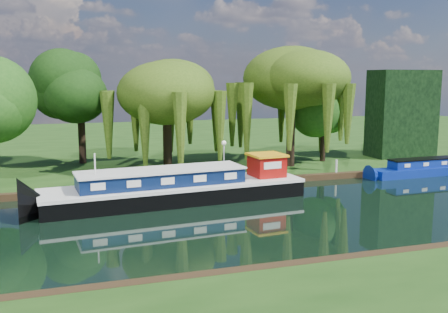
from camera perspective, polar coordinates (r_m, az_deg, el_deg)
name	(u,v)px	position (r m, az deg, el deg)	size (l,w,h in m)	color
ground	(271,215)	(28.56, 5.42, -6.68)	(120.00, 120.00, 0.00)	black
far_bank	(162,141)	(60.74, -7.15, 1.78)	(120.00, 52.00, 0.45)	#183A0F
dutch_barge	(178,188)	(31.51, -5.25, -3.59)	(16.76, 5.17, 3.48)	black
narrowboat	(429,168)	(43.31, 22.39, -1.26)	(10.26, 2.03, 1.49)	navy
willow_left	(167,94)	(39.78, -6.58, 7.07)	(6.87, 6.87, 8.24)	black
willow_right	(292,87)	(41.47, 7.74, 7.92)	(7.38, 7.38, 8.99)	black
tree_far_mid	(80,92)	(44.20, -16.13, 7.07)	(5.39, 5.39, 8.81)	black
tree_far_right	(324,110)	(44.47, 11.35, 5.29)	(4.03, 4.03, 6.59)	black
conifer_hedge	(402,114)	(49.44, 19.66, 4.65)	(6.00, 3.00, 8.00)	black
lamppost	(224,148)	(37.92, -0.01, 0.95)	(0.36, 0.36, 2.56)	silver
mooring_posts	(219,173)	(35.88, -0.52, -1.88)	(19.16, 0.16, 1.00)	silver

